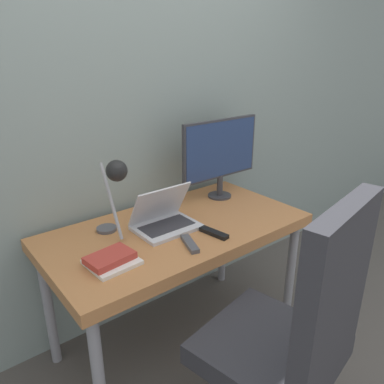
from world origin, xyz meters
The scene contains 10 objects.
ground_plane centered at (0.00, 0.00, 0.00)m, with size 12.00×12.00×0.00m, color #514C47.
wall_back centered at (0.00, 0.77, 1.30)m, with size 8.00×0.05×2.60m.
desk centered at (0.00, 0.35, 0.67)m, with size 1.34×0.70×0.73m.
laptop centered at (-0.06, 0.37, 0.78)m, with size 0.31×0.23×0.22m.
monitor centered at (0.45, 0.52, 1.02)m, with size 0.55×0.14×0.47m.
desk_lamp centered at (-0.30, 0.40, 1.02)m, with size 0.10×0.26×0.40m.
office_chair centered at (-0.04, -0.43, 0.61)m, with size 0.63×0.63×1.15m.
book_stack centered at (-0.43, 0.23, 0.76)m, with size 0.21×0.20×0.05m.
tv_remote centered at (-0.08, 0.15, 0.74)m, with size 0.09×0.17×0.02m.
media_remote centered at (0.08, 0.16, 0.74)m, with size 0.06×0.16×0.02m.
Camera 1 is at (-1.02, -1.05, 1.59)m, focal length 35.00 mm.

